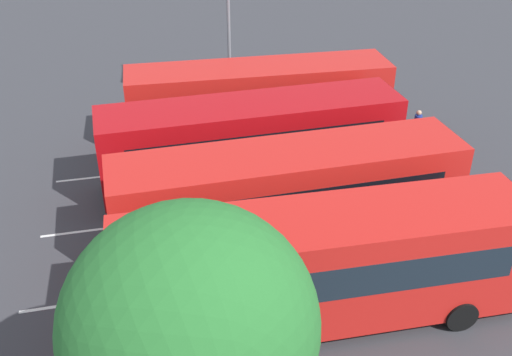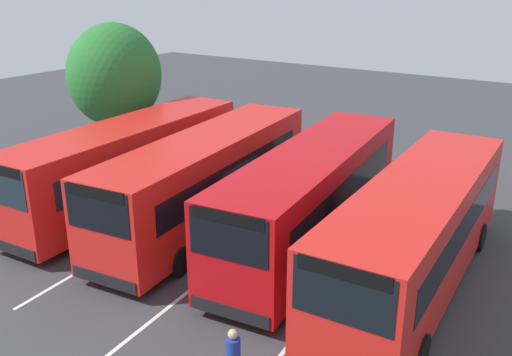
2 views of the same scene
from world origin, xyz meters
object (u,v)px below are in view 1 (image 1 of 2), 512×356
bus_far_left (326,265)px  bus_far_right (260,100)px  bus_center_left (289,194)px  depot_tree (191,331)px  bus_center_right (252,141)px  pedestrian (417,125)px  street_lamp (229,6)px

bus_far_left → bus_far_right: 11.39m
bus_center_left → bus_far_left: bearing=-91.9°
bus_center_left → depot_tree: depot_tree is taller
bus_center_right → depot_tree: (-2.76, -11.96, 2.46)m
pedestrian → depot_tree: depot_tree is taller
depot_tree → pedestrian: bearing=54.2°
bus_far_right → pedestrian: (6.54, -1.74, -0.85)m
bus_center_right → bus_far_left: bearing=-89.6°
bus_far_right → pedestrian: size_ratio=6.77×
bus_far_left → street_lamp: size_ratio=1.33×
bus_far_right → street_lamp: size_ratio=1.33×
bus_center_left → depot_tree: 9.09m
bus_far_left → bus_center_left: same height
bus_far_left → depot_tree: size_ratio=1.69×
bus_center_left → pedestrian: size_ratio=6.83×
bus_far_left → pedestrian: 11.66m
bus_center_left → street_lamp: 11.97m
bus_far_left → depot_tree: depot_tree is taller
bus_far_left → pedestrian: (6.49, 9.65, -0.85)m
bus_center_left → street_lamp: (-0.64, 11.56, 3.05)m
pedestrian → bus_far_left: bearing=72.0°
bus_far_right → street_lamp: street_lamp is taller
bus_center_left → bus_center_right: same height
depot_tree → street_lamp: bearing=82.0°
bus_center_left → bus_center_right: (-0.64, 3.90, 0.00)m
bus_far_left → street_lamp: 15.54m
bus_center_left → depot_tree: bearing=-119.0°
bus_center_right → street_lamp: bearing=83.6°
bus_center_right → pedestrian: 7.74m
depot_tree → bus_far_right: bearing=77.1°
pedestrian → depot_tree: bearing=70.1°
bus_far_left → bus_center_right: (-0.91, 7.55, 0.00)m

